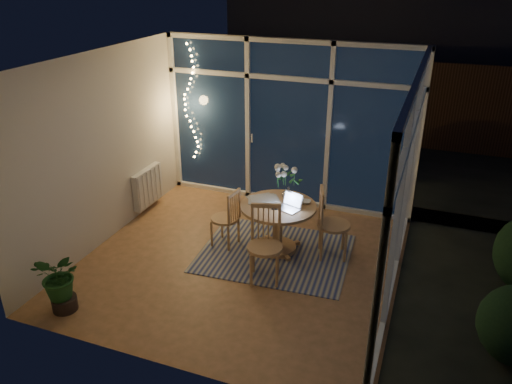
# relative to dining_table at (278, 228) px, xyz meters

# --- Properties ---
(floor) EXTENTS (4.00, 4.00, 0.00)m
(floor) POSITION_rel_dining_table_xyz_m (-0.36, -0.44, -0.34)
(floor) COLOR brown
(floor) RESTS_ON ground
(ceiling) EXTENTS (4.00, 4.00, 0.00)m
(ceiling) POSITION_rel_dining_table_xyz_m (-0.36, -0.44, 2.26)
(ceiling) COLOR white
(ceiling) RESTS_ON wall_back
(wall_back) EXTENTS (4.00, 0.04, 2.60)m
(wall_back) POSITION_rel_dining_table_xyz_m (-0.36, 1.56, 0.96)
(wall_back) COLOR beige
(wall_back) RESTS_ON floor
(wall_front) EXTENTS (4.00, 0.04, 2.60)m
(wall_front) POSITION_rel_dining_table_xyz_m (-0.36, -2.44, 0.96)
(wall_front) COLOR beige
(wall_front) RESTS_ON floor
(wall_left) EXTENTS (0.04, 4.00, 2.60)m
(wall_left) POSITION_rel_dining_table_xyz_m (-2.36, -0.44, 0.96)
(wall_left) COLOR beige
(wall_left) RESTS_ON floor
(wall_right) EXTENTS (0.04, 4.00, 2.60)m
(wall_right) POSITION_rel_dining_table_xyz_m (1.64, -0.44, 0.96)
(wall_right) COLOR beige
(wall_right) RESTS_ON floor
(window_wall_back) EXTENTS (4.00, 0.10, 2.60)m
(window_wall_back) POSITION_rel_dining_table_xyz_m (-0.36, 1.52, 0.96)
(window_wall_back) COLOR silver
(window_wall_back) RESTS_ON floor
(window_wall_right) EXTENTS (0.10, 4.00, 2.60)m
(window_wall_right) POSITION_rel_dining_table_xyz_m (1.60, -0.44, 0.96)
(window_wall_right) COLOR silver
(window_wall_right) RESTS_ON floor
(radiator) EXTENTS (0.10, 0.70, 0.58)m
(radiator) POSITION_rel_dining_table_xyz_m (-2.30, 0.46, 0.06)
(radiator) COLOR silver
(radiator) RESTS_ON wall_left
(fairy_lights) EXTENTS (0.24, 0.10, 1.85)m
(fairy_lights) POSITION_rel_dining_table_xyz_m (-2.01, 1.44, 1.18)
(fairy_lights) COLOR #FFC466
(fairy_lights) RESTS_ON window_wall_back
(garden_patio) EXTENTS (12.00, 6.00, 0.10)m
(garden_patio) POSITION_rel_dining_table_xyz_m (0.14, 4.56, -0.40)
(garden_patio) COLOR black
(garden_patio) RESTS_ON ground
(garden_fence) EXTENTS (11.00, 0.08, 1.80)m
(garden_fence) POSITION_rel_dining_table_xyz_m (-0.36, 5.06, 0.56)
(garden_fence) COLOR #322012
(garden_fence) RESTS_ON ground
(neighbour_roof) EXTENTS (7.00, 3.00, 2.20)m
(neighbour_roof) POSITION_rel_dining_table_xyz_m (-0.06, 8.06, 1.86)
(neighbour_roof) COLOR #32333C
(neighbour_roof) RESTS_ON ground
(garden_shrubs) EXTENTS (0.90, 0.90, 0.90)m
(garden_shrubs) POSITION_rel_dining_table_xyz_m (-1.16, 2.96, 0.11)
(garden_shrubs) COLOR #163319
(garden_shrubs) RESTS_ON ground
(rug) EXTENTS (2.06, 1.69, 0.01)m
(rug) POSITION_rel_dining_table_xyz_m (0.00, -0.10, -0.34)
(rug) COLOR #B9B496
(rug) RESTS_ON floor
(dining_table) EXTENTS (1.06, 1.06, 0.69)m
(dining_table) POSITION_rel_dining_table_xyz_m (0.00, 0.00, 0.00)
(dining_table) COLOR #B0874F
(dining_table) RESTS_ON floor
(chair_left) EXTENTS (0.45, 0.45, 0.86)m
(chair_left) POSITION_rel_dining_table_xyz_m (-0.73, -0.12, 0.09)
(chair_left) COLOR #B0874F
(chair_left) RESTS_ON floor
(chair_right) EXTENTS (0.57, 0.57, 0.98)m
(chair_right) POSITION_rel_dining_table_xyz_m (0.73, 0.12, 0.15)
(chair_right) COLOR #B0874F
(chair_right) RESTS_ON floor
(chair_front) EXTENTS (0.56, 0.56, 0.98)m
(chair_front) POSITION_rel_dining_table_xyz_m (0.08, -0.73, 0.15)
(chair_front) COLOR #B0874F
(chair_front) RESTS_ON floor
(laptop) EXTENTS (0.37, 0.34, 0.22)m
(laptop) POSITION_rel_dining_table_xyz_m (0.15, -0.07, 0.45)
(laptop) COLOR silver
(laptop) RESTS_ON dining_table
(flower_vase) EXTENTS (0.21, 0.21, 0.21)m
(flower_vase) POSITION_rel_dining_table_xyz_m (0.07, 0.21, 0.45)
(flower_vase) COLOR white
(flower_vase) RESTS_ON dining_table
(bowl) EXTENTS (0.16, 0.16, 0.04)m
(bowl) POSITION_rel_dining_table_xyz_m (0.32, 0.19, 0.36)
(bowl) COLOR white
(bowl) RESTS_ON dining_table
(newspapers) EXTENTS (0.43, 0.40, 0.02)m
(newspapers) POSITION_rel_dining_table_xyz_m (-0.25, 0.06, 0.36)
(newspapers) COLOR #BBBAB2
(newspapers) RESTS_ON dining_table
(phone) EXTENTS (0.12, 0.09, 0.01)m
(phone) POSITION_rel_dining_table_xyz_m (0.00, -0.12, 0.35)
(phone) COLOR black
(phone) RESTS_ON dining_table
(potted_plant) EXTENTS (0.62, 0.56, 0.76)m
(potted_plant) POSITION_rel_dining_table_xyz_m (-1.85, -2.07, 0.04)
(potted_plant) COLOR #1B4B1D
(potted_plant) RESTS_ON floor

